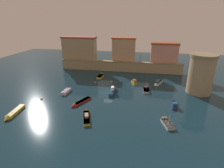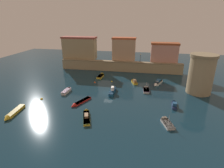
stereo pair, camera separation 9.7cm
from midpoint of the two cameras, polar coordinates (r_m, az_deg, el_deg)
ground_plane at (r=53.46m, az=-1.19°, el=-2.86°), size 134.59×134.59×0.00m
quay_wall at (r=74.66m, az=2.51°, el=5.63°), size 49.26×2.31×4.10m
old_town_backdrop at (r=76.96m, az=0.31°, el=10.87°), size 48.33×4.78×9.42m
fortress_tower at (r=57.71m, az=26.24°, el=2.87°), size 7.36×7.36×11.47m
quay_lamp_0 at (r=75.67m, az=-5.02°, el=9.23°), size 0.32×0.32×3.66m
quay_lamp_1 at (r=73.01m, az=8.94°, el=8.47°), size 0.32×0.32×3.28m
moored_boat_0 at (r=47.88m, az=-10.16°, el=-5.78°), size 3.91×7.04×1.17m
moored_boat_1 at (r=61.94m, az=14.18°, el=0.35°), size 3.55×6.53×1.73m
moored_boat_2 at (r=55.84m, az=-13.82°, el=-1.95°), size 1.50×5.31×1.24m
moored_boat_3 at (r=48.72m, az=19.00°, el=-5.98°), size 1.47×5.11×1.58m
moored_boat_4 at (r=40.87m, az=16.59°, el=-11.21°), size 3.04×5.10×3.10m
moored_boat_5 at (r=53.98m, az=0.34°, el=-1.98°), size 1.25×7.30×2.01m
moored_boat_6 at (r=62.05m, az=6.97°, el=0.80°), size 2.81×4.73×1.79m
moored_boat_7 at (r=41.76m, az=-7.98°, el=-9.68°), size 3.66×7.21×1.44m
moored_boat_8 at (r=47.85m, az=-28.57°, el=-8.05°), size 1.96×7.46×1.22m
moored_boat_9 at (r=68.03m, az=-3.38°, el=2.65°), size 1.91×5.86×2.56m
moored_boat_10 at (r=56.41m, az=10.71°, el=-1.61°), size 1.93×4.90×3.30m
mooring_buoy_0 at (r=62.11m, az=-5.38°, el=0.45°), size 0.59×0.59×0.59m
mooring_buoy_1 at (r=53.15m, az=-21.21°, el=-4.49°), size 0.74×0.74×0.74m
mooring_buoy_2 at (r=62.76m, az=-0.04°, el=0.76°), size 0.57×0.57×0.57m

